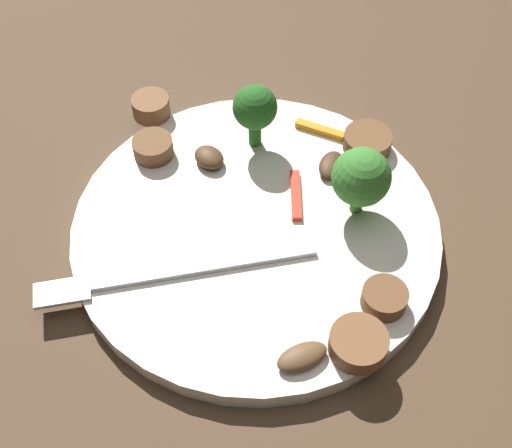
# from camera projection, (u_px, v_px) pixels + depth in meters

# --- Properties ---
(ground_plane) EXTENTS (1.40, 1.40, 0.00)m
(ground_plane) POSITION_uv_depth(u_px,v_px,m) (256.00, 236.00, 0.47)
(ground_plane) COLOR #4C3826
(plate) EXTENTS (0.25, 0.25, 0.01)m
(plate) POSITION_uv_depth(u_px,v_px,m) (256.00, 230.00, 0.46)
(plate) COLOR white
(plate) RESTS_ON ground_plane
(fork) EXTENTS (0.17, 0.07, 0.00)m
(fork) POSITION_uv_depth(u_px,v_px,m) (156.00, 277.00, 0.43)
(fork) COLOR silver
(fork) RESTS_ON plate
(broccoli_floret_0) EXTENTS (0.04, 0.04, 0.05)m
(broccoli_floret_0) POSITION_uv_depth(u_px,v_px,m) (361.00, 178.00, 0.44)
(broccoli_floret_0) COLOR #408630
(broccoli_floret_0) RESTS_ON plate
(broccoli_floret_1) EXTENTS (0.03, 0.03, 0.05)m
(broccoli_floret_1) POSITION_uv_depth(u_px,v_px,m) (255.00, 109.00, 0.48)
(broccoli_floret_1) COLOR #296420
(broccoli_floret_1) RESTS_ON plate
(sausage_slice_0) EXTENTS (0.03, 0.03, 0.01)m
(sausage_slice_0) POSITION_uv_depth(u_px,v_px,m) (384.00, 298.00, 0.42)
(sausage_slice_0) COLOR brown
(sausage_slice_0) RESTS_ON plate
(sausage_slice_1) EXTENTS (0.04, 0.04, 0.01)m
(sausage_slice_1) POSITION_uv_depth(u_px,v_px,m) (358.00, 343.00, 0.40)
(sausage_slice_1) COLOR brown
(sausage_slice_1) RESTS_ON plate
(sausage_slice_2) EXTENTS (0.04, 0.04, 0.01)m
(sausage_slice_2) POSITION_uv_depth(u_px,v_px,m) (153.00, 147.00, 0.49)
(sausage_slice_2) COLOR brown
(sausage_slice_2) RESTS_ON plate
(sausage_slice_3) EXTENTS (0.04, 0.04, 0.01)m
(sausage_slice_3) POSITION_uv_depth(u_px,v_px,m) (367.00, 142.00, 0.50)
(sausage_slice_3) COLOR brown
(sausage_slice_3) RESTS_ON plate
(sausage_slice_4) EXTENTS (0.04, 0.04, 0.02)m
(sausage_slice_4) POSITION_uv_depth(u_px,v_px,m) (151.00, 107.00, 0.52)
(sausage_slice_4) COLOR brown
(sausage_slice_4) RESTS_ON plate
(mushroom_0) EXTENTS (0.03, 0.03, 0.01)m
(mushroom_0) POSITION_uv_depth(u_px,v_px,m) (209.00, 157.00, 0.49)
(mushroom_0) COLOR #4C331E
(mushroom_0) RESTS_ON plate
(mushroom_1) EXTENTS (0.04, 0.03, 0.01)m
(mushroom_1) POSITION_uv_depth(u_px,v_px,m) (302.00, 357.00, 0.39)
(mushroom_1) COLOR brown
(mushroom_1) RESTS_ON plate
(mushroom_2) EXTENTS (0.02, 0.03, 0.01)m
(mushroom_2) POSITION_uv_depth(u_px,v_px,m) (331.00, 165.00, 0.49)
(mushroom_2) COLOR #422B19
(mushroom_2) RESTS_ON plate
(pepper_strip_1) EXTENTS (0.04, 0.02, 0.00)m
(pepper_strip_1) POSITION_uv_depth(u_px,v_px,m) (320.00, 130.00, 0.51)
(pepper_strip_1) COLOR orange
(pepper_strip_1) RESTS_ON plate
(pepper_strip_2) EXTENTS (0.01, 0.04, 0.00)m
(pepper_strip_2) POSITION_uv_depth(u_px,v_px,m) (296.00, 195.00, 0.47)
(pepper_strip_2) COLOR red
(pepper_strip_2) RESTS_ON plate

